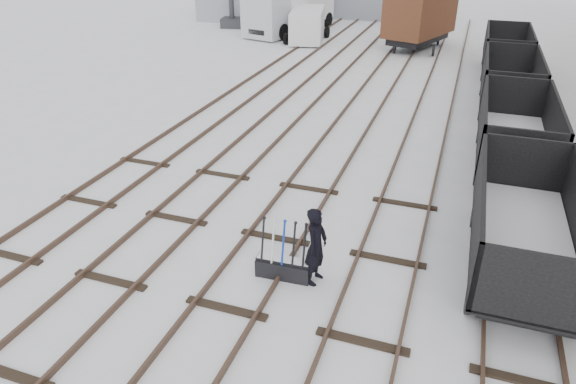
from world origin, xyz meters
name	(u,v)px	position (x,y,z in m)	size (l,w,h in m)	color
ground	(227,310)	(0.00, 0.00, 0.00)	(120.00, 120.00, 0.00)	white
tracks	(361,112)	(0.00, 13.67, 0.07)	(13.90, 52.00, 0.16)	black
ground_frame	(284,267)	(0.77, 1.53, 0.28)	(1.32, 0.47, 1.49)	black
worker	(316,246)	(1.52, 1.63, 0.96)	(0.70, 0.46, 1.92)	black
freight_wagon_a	(524,240)	(6.00, 3.54, 0.91)	(2.33, 5.83, 2.38)	black
freight_wagon_b	(514,142)	(6.00, 9.94, 0.91)	(2.33, 5.83, 2.38)	black
freight_wagon_c	(509,90)	(6.00, 16.34, 0.91)	(2.33, 5.83, 2.38)	black
freight_wagon_d	(505,57)	(6.00, 22.74, 0.91)	(2.33, 5.83, 2.38)	black
box_van_wagon	(421,10)	(0.76, 27.57, 2.45)	(4.55, 6.15, 4.20)	black
lorry	(291,4)	(-9.01, 30.34, 2.03)	(4.32, 9.07, 3.95)	black
panel_van	(307,24)	(-6.84, 27.58, 1.12)	(3.15, 5.24, 2.16)	silver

